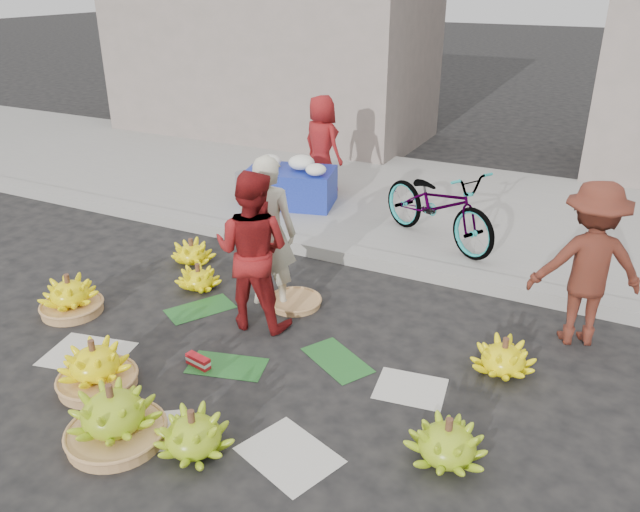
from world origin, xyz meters
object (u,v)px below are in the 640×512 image
at_px(banana_bunch_0, 70,297).
at_px(vendor_cream, 268,232).
at_px(banana_bunch_4, 447,442).
at_px(flower_table, 291,184).
at_px(bicycle, 438,205).

xyz_separation_m(banana_bunch_0, vendor_cream, (1.64, 1.05, 0.60)).
relative_size(banana_bunch_4, vendor_cream, 0.46).
relative_size(vendor_cream, flower_table, 1.16).
bearing_deg(banana_bunch_4, vendor_cream, 148.08).
relative_size(banana_bunch_0, vendor_cream, 0.38).
height_order(banana_bunch_4, flower_table, flower_table).
relative_size(banana_bunch_0, banana_bunch_4, 0.82).
height_order(banana_bunch_0, bicycle, bicycle).
bearing_deg(banana_bunch_4, bicycle, 108.40).
height_order(vendor_cream, bicycle, vendor_cream).
bearing_deg(bicycle, vendor_cream, -178.96).
xyz_separation_m(vendor_cream, flower_table, (-1.09, 2.40, -0.37)).
distance_m(vendor_cream, bicycle, 2.30).
bearing_deg(banana_bunch_4, banana_bunch_0, 174.99).
xyz_separation_m(banana_bunch_4, vendor_cream, (-2.23, 1.39, 0.62)).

